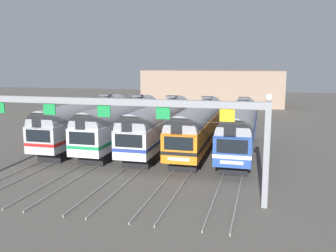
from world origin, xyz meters
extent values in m
plane|color=#5B564F|center=(0.00, 0.00, 0.00)|extent=(160.00, 160.00, 0.00)
cube|color=gray|center=(-8.77, 17.00, 0.07)|extent=(0.07, 70.00, 0.15)
cube|color=gray|center=(-7.34, 17.00, 0.07)|extent=(0.07, 70.00, 0.15)
cube|color=gray|center=(-4.74, 17.00, 0.07)|extent=(0.07, 70.00, 0.15)
cube|color=gray|center=(-3.31, 17.00, 0.07)|extent=(0.07, 70.00, 0.15)
cube|color=gray|center=(-0.72, 17.00, 0.07)|extent=(0.07, 70.00, 0.15)
cube|color=gray|center=(0.72, 17.00, 0.07)|extent=(0.07, 70.00, 0.15)
cube|color=gray|center=(3.31, 17.00, 0.07)|extent=(0.07, 70.00, 0.15)
cube|color=gray|center=(4.74, 17.00, 0.07)|extent=(0.07, 70.00, 0.15)
cube|color=gray|center=(7.34, 17.00, 0.07)|extent=(0.07, 70.00, 0.15)
cube|color=gray|center=(8.77, 17.00, 0.07)|extent=(0.07, 70.00, 0.15)
cube|color=#B2B5BA|center=(-8.05, 0.00, 2.23)|extent=(2.85, 18.00, 2.35)
cube|color=#B21E1E|center=(-8.05, 0.00, 1.87)|extent=(2.88, 18.02, 0.28)
cylinder|color=gray|center=(-8.05, 0.00, 3.40)|extent=(2.74, 17.64, 2.74)
cube|color=black|center=(-8.05, -9.02, 2.70)|extent=(2.28, 0.06, 1.03)
cube|color=silver|center=(-8.05, -9.02, 1.47)|extent=(1.71, 0.05, 0.24)
cube|color=black|center=(-8.05, -6.30, 0.53)|extent=(2.28, 2.60, 1.05)
cube|color=black|center=(-8.05, 6.30, 0.53)|extent=(2.28, 2.60, 1.05)
cube|color=#4C4C51|center=(-8.05, 5.04, 4.95)|extent=(1.10, 1.10, 0.20)
cube|color=white|center=(-4.03, 0.00, 2.23)|extent=(2.85, 18.00, 2.35)
cube|color=#198C4C|center=(-4.03, 0.00, 1.87)|extent=(2.88, 18.02, 0.28)
cylinder|color=gray|center=(-4.03, 0.00, 3.40)|extent=(2.74, 17.64, 2.74)
cube|color=black|center=(-4.03, -9.02, 2.70)|extent=(2.28, 0.06, 1.03)
cube|color=silver|center=(-4.03, -9.02, 1.47)|extent=(1.71, 0.05, 0.24)
cube|color=black|center=(-4.03, -6.30, 0.53)|extent=(2.28, 2.60, 1.05)
cube|color=black|center=(-4.03, 6.30, 0.53)|extent=(2.28, 2.60, 1.05)
cube|color=#4C4C51|center=(-4.03, 5.04, 4.95)|extent=(1.10, 1.10, 0.20)
cube|color=silver|center=(0.00, 0.00, 2.23)|extent=(2.85, 18.00, 2.35)
cube|color=navy|center=(0.00, 0.00, 1.87)|extent=(2.88, 18.02, 0.28)
cylinder|color=gray|center=(0.00, 0.00, 3.40)|extent=(2.74, 17.64, 2.74)
cube|color=black|center=(0.00, -9.02, 2.70)|extent=(2.28, 0.06, 1.03)
cube|color=silver|center=(0.00, -9.02, 1.47)|extent=(1.71, 0.05, 0.24)
cube|color=black|center=(0.00, -6.30, 0.53)|extent=(2.28, 2.60, 1.05)
cube|color=black|center=(0.00, 6.30, 0.53)|extent=(2.28, 2.60, 1.05)
cube|color=#4C4C51|center=(0.00, 5.04, 4.95)|extent=(1.10, 1.10, 0.20)
cube|color=orange|center=(4.03, 0.00, 2.23)|extent=(2.85, 18.00, 2.35)
cube|color=black|center=(4.03, 0.00, 1.87)|extent=(2.88, 18.02, 0.28)
cylinder|color=gray|center=(4.03, 0.00, 3.40)|extent=(2.74, 17.64, 2.74)
cube|color=black|center=(4.03, -9.02, 2.70)|extent=(2.28, 0.06, 1.03)
cube|color=silver|center=(4.03, -9.02, 1.47)|extent=(1.71, 0.05, 0.24)
cube|color=black|center=(4.03, -6.30, 0.53)|extent=(2.28, 2.60, 1.05)
cube|color=black|center=(4.03, 6.30, 0.53)|extent=(2.28, 2.60, 1.05)
cube|color=#4C4C51|center=(4.03, 5.04, 4.95)|extent=(1.10, 1.10, 0.20)
cube|color=#284C9E|center=(8.05, 0.00, 2.23)|extent=(2.85, 18.00, 2.35)
cube|color=white|center=(8.05, 0.00, 1.87)|extent=(2.88, 18.02, 0.28)
cylinder|color=gray|center=(8.05, 0.00, 3.40)|extent=(2.74, 17.64, 2.74)
cube|color=black|center=(8.05, -9.02, 2.70)|extent=(2.28, 0.06, 1.03)
cube|color=silver|center=(8.05, -9.02, 1.47)|extent=(1.71, 0.05, 0.24)
cube|color=black|center=(8.05, -6.30, 0.53)|extent=(2.28, 2.60, 1.05)
cube|color=black|center=(8.05, 6.30, 0.53)|extent=(2.28, 2.60, 1.05)
cube|color=#4C4C51|center=(8.05, 5.04, 4.95)|extent=(1.10, 1.10, 0.20)
cube|color=gray|center=(10.45, -13.50, 3.25)|extent=(0.36, 0.36, 6.50)
cube|color=gray|center=(0.00, -13.50, 6.25)|extent=(20.91, 0.32, 0.44)
cube|color=#198C3F|center=(-4.03, -13.50, 5.63)|extent=(0.90, 0.08, 0.80)
cube|color=#198C3F|center=(0.00, -13.50, 5.63)|extent=(0.90, 0.08, 0.80)
cube|color=#198C3F|center=(4.03, -13.50, 5.63)|extent=(0.90, 0.08, 0.80)
cube|color=yellow|center=(8.05, -13.50, 5.63)|extent=(0.90, 0.08, 0.80)
sphere|color=white|center=(10.45, -13.50, 6.75)|extent=(0.44, 0.44, 0.44)
cylinder|color=#3F382D|center=(0.00, -13.50, 5.15)|extent=(20.91, 0.03, 0.03)
cube|color=gray|center=(-0.17, 41.87, 3.56)|extent=(28.42, 10.00, 7.12)
camera|label=1|loc=(10.16, -36.16, 8.79)|focal=40.11mm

